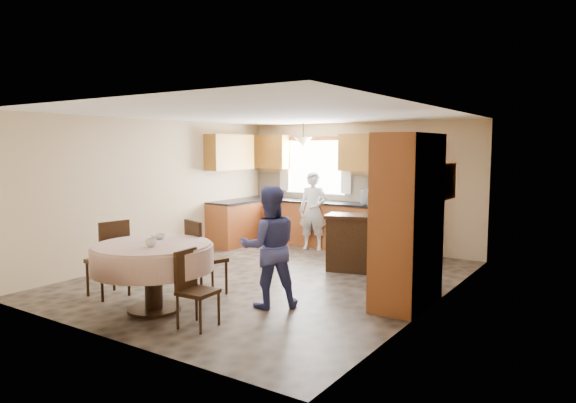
% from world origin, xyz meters
% --- Properties ---
extents(floor, '(5.00, 6.00, 0.01)m').
position_xyz_m(floor, '(0.00, 0.00, 0.00)').
color(floor, brown).
rests_on(floor, ground).
extents(ceiling, '(5.00, 6.00, 0.01)m').
position_xyz_m(ceiling, '(0.00, 0.00, 2.50)').
color(ceiling, white).
rests_on(ceiling, wall_back).
extents(wall_back, '(5.00, 0.02, 2.50)m').
position_xyz_m(wall_back, '(0.00, 3.00, 1.25)').
color(wall_back, tan).
rests_on(wall_back, floor).
extents(wall_front, '(5.00, 0.02, 2.50)m').
position_xyz_m(wall_front, '(0.00, -3.00, 1.25)').
color(wall_front, tan).
rests_on(wall_front, floor).
extents(wall_left, '(0.02, 6.00, 2.50)m').
position_xyz_m(wall_left, '(-2.50, 0.00, 1.25)').
color(wall_left, tan).
rests_on(wall_left, floor).
extents(wall_right, '(0.02, 6.00, 2.50)m').
position_xyz_m(wall_right, '(2.50, 0.00, 1.25)').
color(wall_right, tan).
rests_on(wall_right, floor).
extents(window, '(1.40, 0.03, 1.10)m').
position_xyz_m(window, '(-1.00, 2.98, 1.60)').
color(window, white).
rests_on(window, wall_back).
extents(curtain_left, '(0.22, 0.02, 1.15)m').
position_xyz_m(curtain_left, '(-1.75, 2.93, 1.65)').
color(curtain_left, white).
rests_on(curtain_left, wall_back).
extents(curtain_right, '(0.22, 0.02, 1.15)m').
position_xyz_m(curtain_right, '(-0.25, 2.93, 1.65)').
color(curtain_right, white).
rests_on(curtain_right, wall_back).
extents(base_cab_back, '(3.30, 0.60, 0.88)m').
position_xyz_m(base_cab_back, '(-0.85, 2.70, 0.44)').
color(base_cab_back, '#B0602F').
rests_on(base_cab_back, floor).
extents(counter_back, '(3.30, 0.64, 0.04)m').
position_xyz_m(counter_back, '(-0.85, 2.70, 0.90)').
color(counter_back, black).
rests_on(counter_back, base_cab_back).
extents(base_cab_left, '(0.60, 1.20, 0.88)m').
position_xyz_m(base_cab_left, '(-2.20, 1.80, 0.44)').
color(base_cab_left, '#B0602F').
rests_on(base_cab_left, floor).
extents(counter_left, '(0.64, 1.20, 0.04)m').
position_xyz_m(counter_left, '(-2.20, 1.80, 0.90)').
color(counter_left, black).
rests_on(counter_left, base_cab_left).
extents(backsplash, '(3.30, 0.02, 0.55)m').
position_xyz_m(backsplash, '(-0.85, 2.99, 1.18)').
color(backsplash, beige).
rests_on(backsplash, wall_back).
extents(wall_cab_left, '(0.85, 0.33, 0.72)m').
position_xyz_m(wall_cab_left, '(-2.05, 2.83, 1.91)').
color(wall_cab_left, '#B17C2C').
rests_on(wall_cab_left, wall_back).
extents(wall_cab_right, '(0.90, 0.33, 0.72)m').
position_xyz_m(wall_cab_right, '(0.15, 2.83, 1.91)').
color(wall_cab_right, '#B17C2C').
rests_on(wall_cab_right, wall_back).
extents(wall_cab_side, '(0.33, 1.20, 0.72)m').
position_xyz_m(wall_cab_side, '(-2.33, 1.80, 1.91)').
color(wall_cab_side, '#B17C2C').
rests_on(wall_cab_side, wall_left).
extents(oven_tower, '(0.66, 0.62, 2.12)m').
position_xyz_m(oven_tower, '(1.15, 2.69, 1.06)').
color(oven_tower, '#B0602F').
rests_on(oven_tower, floor).
extents(oven_upper, '(0.56, 0.01, 0.45)m').
position_xyz_m(oven_upper, '(1.15, 2.38, 1.25)').
color(oven_upper, black).
rests_on(oven_upper, oven_tower).
extents(oven_lower, '(0.56, 0.01, 0.45)m').
position_xyz_m(oven_lower, '(1.15, 2.38, 0.75)').
color(oven_lower, black).
rests_on(oven_lower, oven_tower).
extents(pendant, '(0.36, 0.36, 0.18)m').
position_xyz_m(pendant, '(-1.00, 2.50, 2.12)').
color(pendant, beige).
rests_on(pendant, ceiling).
extents(sideboard, '(1.30, 0.79, 0.87)m').
position_xyz_m(sideboard, '(0.99, 1.17, 0.43)').
color(sideboard, '#311D0D').
rests_on(sideboard, floor).
extents(space_heater, '(0.42, 0.30, 0.57)m').
position_xyz_m(space_heater, '(1.75, 0.58, 0.29)').
color(space_heater, black).
rests_on(space_heater, floor).
extents(cupboard, '(0.57, 1.14, 2.18)m').
position_xyz_m(cupboard, '(2.22, -0.16, 1.09)').
color(cupboard, '#B0602F').
rests_on(cupboard, floor).
extents(dining_table, '(1.47, 1.47, 0.84)m').
position_xyz_m(dining_table, '(-0.28, -2.10, 0.65)').
color(dining_table, '#311D0D').
rests_on(dining_table, floor).
extents(chair_left, '(0.51, 0.51, 1.04)m').
position_xyz_m(chair_left, '(-1.20, -2.01, 0.58)').
color(chair_left, '#311D0D').
rests_on(chair_left, floor).
extents(chair_back, '(0.57, 0.57, 1.03)m').
position_xyz_m(chair_back, '(-0.28, -1.25, 0.57)').
color(chair_back, '#311D0D').
rests_on(chair_back, floor).
extents(chair_right, '(0.40, 0.40, 0.87)m').
position_xyz_m(chair_right, '(0.51, -2.23, 0.48)').
color(chair_right, '#311D0D').
rests_on(chair_right, floor).
extents(framed_picture, '(0.06, 0.60, 0.50)m').
position_xyz_m(framed_picture, '(2.47, 0.65, 1.55)').
color(framed_picture, '#C88A3A').
rests_on(framed_picture, wall_right).
extents(microwave, '(0.53, 0.39, 0.28)m').
position_xyz_m(microwave, '(0.53, 2.65, 1.06)').
color(microwave, silver).
rests_on(microwave, counter_back).
extents(person_sink, '(0.65, 0.52, 1.53)m').
position_xyz_m(person_sink, '(-0.64, 2.30, 0.77)').
color(person_sink, silver).
rests_on(person_sink, floor).
extents(person_dining, '(0.94, 0.94, 1.53)m').
position_xyz_m(person_dining, '(0.80, -1.17, 0.77)').
color(person_dining, '#3B4081').
rests_on(person_dining, floor).
extents(bowl_sideboard, '(0.22, 0.22, 0.05)m').
position_xyz_m(bowl_sideboard, '(0.68, 1.17, 0.89)').
color(bowl_sideboard, '#B2B2B2').
rests_on(bowl_sideboard, sideboard).
extents(bottle_sideboard, '(0.12, 0.12, 0.27)m').
position_xyz_m(bottle_sideboard, '(1.34, 1.17, 1.00)').
color(bottle_sideboard, silver).
rests_on(bottle_sideboard, sideboard).
extents(cup_table, '(0.13, 0.13, 0.10)m').
position_xyz_m(cup_table, '(-0.14, -2.25, 0.89)').
color(cup_table, '#B2B2B2').
rests_on(cup_table, dining_table).
extents(bowl_table, '(0.20, 0.20, 0.06)m').
position_xyz_m(bowl_table, '(-0.47, -1.84, 0.87)').
color(bowl_table, '#B2B2B2').
rests_on(bowl_table, dining_table).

